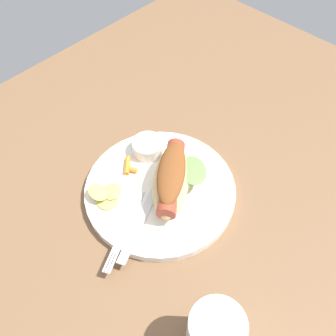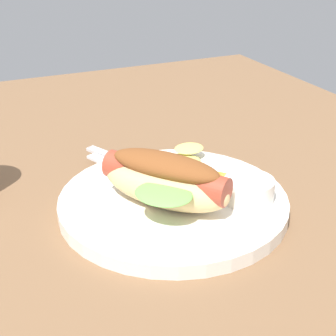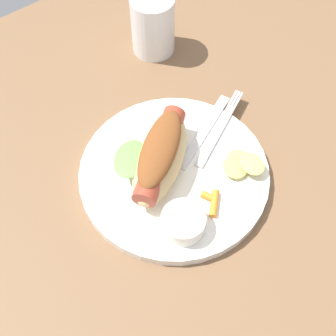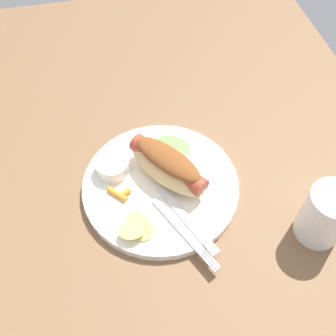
{
  "view_description": "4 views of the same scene",
  "coord_description": "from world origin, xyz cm",
  "px_view_note": "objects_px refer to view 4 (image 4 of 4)",
  "views": [
    {
      "loc": [
        25.25,
        26.49,
        54.67
      ],
      "look_at": [
        -1.45,
        0.98,
        6.14
      ],
      "focal_mm": 40.28,
      "sensor_mm": 36.0,
      "label": 1
    },
    {
      "loc": [
        -45.04,
        21.37,
        29.54
      ],
      "look_at": [
        -0.37,
        1.31,
        5.45
      ],
      "focal_mm": 54.1,
      "sensor_mm": 36.0,
      "label": 2
    },
    {
      "loc": [
        -20.34,
        -24.74,
        53.75
      ],
      "look_at": [
        -1.64,
        -0.28,
        4.85
      ],
      "focal_mm": 48.68,
      "sensor_mm": 36.0,
      "label": 3
    },
    {
      "loc": [
        35.92,
        -6.04,
        55.91
      ],
      "look_at": [
        0.47,
        1.67,
        6.18
      ],
      "focal_mm": 42.59,
      "sensor_mm": 36.0,
      "label": 4
    }
  ],
  "objects_px": {
    "carrot_garnish": "(120,194)",
    "knife": "(187,219)",
    "chips_pile": "(138,228)",
    "plate": "(161,186)",
    "fork": "(183,231)",
    "sauce_ramekin": "(113,166)",
    "hot_dog": "(168,165)",
    "drinking_cup": "(325,215)"
  },
  "relations": [
    {
      "from": "plate",
      "to": "chips_pile",
      "type": "bearing_deg",
      "value": -33.2
    },
    {
      "from": "sauce_ramekin",
      "to": "chips_pile",
      "type": "relative_size",
      "value": 0.88
    },
    {
      "from": "knife",
      "to": "drinking_cup",
      "type": "relative_size",
      "value": 1.47
    },
    {
      "from": "sauce_ramekin",
      "to": "chips_pile",
      "type": "height_order",
      "value": "sauce_ramekin"
    },
    {
      "from": "hot_dog",
      "to": "chips_pile",
      "type": "bearing_deg",
      "value": -73.08
    },
    {
      "from": "chips_pile",
      "to": "drinking_cup",
      "type": "distance_m",
      "value": 0.28
    },
    {
      "from": "chips_pile",
      "to": "carrot_garnish",
      "type": "relative_size",
      "value": 1.61
    },
    {
      "from": "plate",
      "to": "fork",
      "type": "xyz_separation_m",
      "value": [
        0.09,
        0.02,
        0.01
      ]
    },
    {
      "from": "sauce_ramekin",
      "to": "drinking_cup",
      "type": "xyz_separation_m",
      "value": [
        0.17,
        0.29,
        0.02
      ]
    },
    {
      "from": "carrot_garnish",
      "to": "knife",
      "type": "bearing_deg",
      "value": 55.57
    },
    {
      "from": "fork",
      "to": "chips_pile",
      "type": "xyz_separation_m",
      "value": [
        -0.02,
        -0.07,
        0.01
      ]
    },
    {
      "from": "knife",
      "to": "fork",
      "type": "bearing_deg",
      "value": -52.44
    },
    {
      "from": "hot_dog",
      "to": "plate",
      "type": "bearing_deg",
      "value": -88.85
    },
    {
      "from": "chips_pile",
      "to": "fork",
      "type": "bearing_deg",
      "value": 75.86
    },
    {
      "from": "plate",
      "to": "hot_dog",
      "type": "height_order",
      "value": "hot_dog"
    },
    {
      "from": "knife",
      "to": "sauce_ramekin",
      "type": "bearing_deg",
      "value": -163.21
    },
    {
      "from": "plate",
      "to": "fork",
      "type": "bearing_deg",
      "value": 9.33
    },
    {
      "from": "sauce_ramekin",
      "to": "carrot_garnish",
      "type": "xyz_separation_m",
      "value": [
        0.05,
        0.0,
        -0.01
      ]
    },
    {
      "from": "hot_dog",
      "to": "knife",
      "type": "relative_size",
      "value": 1.08
    },
    {
      "from": "plate",
      "to": "sauce_ramekin",
      "type": "xyz_separation_m",
      "value": [
        -0.04,
        -0.07,
        0.02
      ]
    },
    {
      "from": "sauce_ramekin",
      "to": "fork",
      "type": "xyz_separation_m",
      "value": [
        0.14,
        0.09,
        -0.01
      ]
    },
    {
      "from": "sauce_ramekin",
      "to": "carrot_garnish",
      "type": "relative_size",
      "value": 1.41
    },
    {
      "from": "fork",
      "to": "carrot_garnish",
      "type": "distance_m",
      "value": 0.12
    },
    {
      "from": "chips_pile",
      "to": "hot_dog",
      "type": "bearing_deg",
      "value": 143.5
    },
    {
      "from": "carrot_garnish",
      "to": "drinking_cup",
      "type": "relative_size",
      "value": 0.4
    },
    {
      "from": "plate",
      "to": "carrot_garnish",
      "type": "distance_m",
      "value": 0.07
    },
    {
      "from": "sauce_ramekin",
      "to": "fork",
      "type": "height_order",
      "value": "sauce_ramekin"
    },
    {
      "from": "hot_dog",
      "to": "fork",
      "type": "bearing_deg",
      "value": -36.59
    },
    {
      "from": "chips_pile",
      "to": "drinking_cup",
      "type": "height_order",
      "value": "drinking_cup"
    },
    {
      "from": "fork",
      "to": "drinking_cup",
      "type": "relative_size",
      "value": 1.43
    },
    {
      "from": "sauce_ramekin",
      "to": "carrot_garnish",
      "type": "height_order",
      "value": "sauce_ramekin"
    },
    {
      "from": "fork",
      "to": "knife",
      "type": "bearing_deg",
      "value": 125.16
    },
    {
      "from": "sauce_ramekin",
      "to": "knife",
      "type": "height_order",
      "value": "sauce_ramekin"
    },
    {
      "from": "knife",
      "to": "chips_pile",
      "type": "relative_size",
      "value": 2.27
    },
    {
      "from": "chips_pile",
      "to": "carrot_garnish",
      "type": "xyz_separation_m",
      "value": [
        -0.07,
        -0.02,
        -0.0
      ]
    },
    {
      "from": "hot_dog",
      "to": "carrot_garnish",
      "type": "distance_m",
      "value": 0.09
    },
    {
      "from": "knife",
      "to": "plate",
      "type": "bearing_deg",
      "value": 175.83
    },
    {
      "from": "drinking_cup",
      "to": "carrot_garnish",
      "type": "bearing_deg",
      "value": -112.34
    },
    {
      "from": "chips_pile",
      "to": "sauce_ramekin",
      "type": "bearing_deg",
      "value": -169.67
    },
    {
      "from": "chips_pile",
      "to": "plate",
      "type": "bearing_deg",
      "value": 146.8
    },
    {
      "from": "carrot_garnish",
      "to": "drinking_cup",
      "type": "bearing_deg",
      "value": 67.66
    },
    {
      "from": "fork",
      "to": "chips_pile",
      "type": "distance_m",
      "value": 0.07
    }
  ]
}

